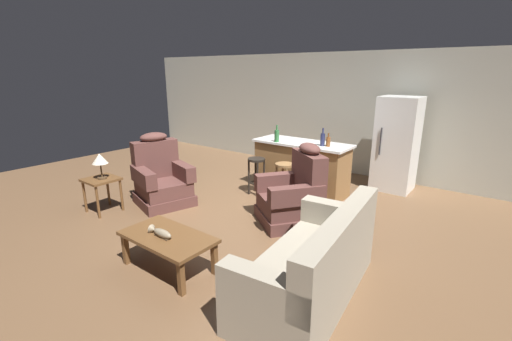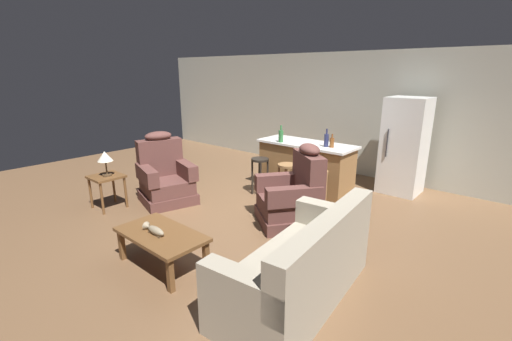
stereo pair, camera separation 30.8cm
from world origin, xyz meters
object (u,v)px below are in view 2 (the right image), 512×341
Objects in this scene: bar_stool_left at (260,169)px; refrigerator at (404,146)px; table_lamp at (105,158)px; bottle_short_amber at (326,140)px; fish_figurine at (154,230)px; bar_stool_middle at (287,176)px; recliner_near_lamp at (165,178)px; end_table at (107,181)px; coffee_table at (161,237)px; bottle_tall_green at (281,136)px; kitchen_island at (305,168)px; bar_stool_right at (317,183)px; recliner_near_island at (293,196)px; bottle_wine_dark at (332,142)px; couch at (302,268)px.

refrigerator is at bearing 43.77° from bar_stool_left.
bottle_short_amber is at bearing 47.95° from table_lamp.
bar_stool_middle is at bearing 91.63° from fish_figurine.
end_table is at bearing -101.41° from recliner_near_lamp.
recliner_near_lamp is 1.69m from bar_stool_left.
bar_stool_middle reaches higher than coffee_table.
bottle_short_amber is (0.33, 3.22, 0.60)m from fish_figurine.
bottle_tall_green reaches higher than recliner_near_lamp.
end_table is at bearing -132.44° from bottle_short_amber.
kitchen_island is 2.65× the size of bar_stool_right.
bottle_short_amber is (-0.17, 1.19, 0.64)m from recliner_near_island.
bar_stool_middle is at bearing 56.40° from recliner_near_lamp.
bar_stool_left and bar_stool_middle have the same top height.
bottle_wine_dark is at bearing 58.70° from recliner_near_lamp.
bar_stool_right is at bearing 47.92° from recliner_near_lamp.
recliner_near_island is 3.88× the size of bottle_short_amber.
bottle_short_amber reaches higher than end_table.
bar_stool_right is 2.20× the size of bottle_short_amber.
recliner_near_lamp is 2.19m from bottle_tall_green.
bottle_short_amber is 1.33× the size of bottle_wine_dark.
bottle_tall_green reaches higher than bar_stool_left.
coffee_table is 3.10m from bottle_tall_green.
bottle_wine_dark is (0.93, 0.21, -0.03)m from bottle_tall_green.
bottle_wine_dark reaches higher than bar_stool_left.
recliner_near_lamp is 5.17× the size of bottle_wine_dark.
recliner_near_island is at bearing -47.49° from bar_stool_middle.
end_table is (-2.19, 0.45, 0.10)m from coffee_table.
end_table is at bearing 168.46° from coffee_table.
bottle_tall_green reaches higher than end_table.
refrigerator is (1.34, 1.20, 0.40)m from kitchen_island.
recliner_near_lamp is 2.60m from bar_stool_right.
coffee_table is at bearing 23.44° from recliner_near_island.
recliner_near_lamp is 4.34m from refrigerator.
coffee_table is 1.62× the size of bar_stool_middle.
table_lamp reaches higher than fish_figurine.
coffee_table is 1.65m from couch.
bottle_short_amber is at bearing 13.26° from bottle_tall_green.
kitchen_island is at bearing 170.70° from bottle_short_amber.
recliner_near_island is 3.90× the size of bottle_tall_green.
couch is 2.91× the size of bar_stool_right.
recliner_near_island is 1.55m from bottle_tall_green.
bottle_tall_green reaches higher than coffee_table.
fish_figurine is 2.75m from bar_stool_left.
end_table is 3.80m from bottle_wine_dark.
recliner_near_lamp is 2.32m from recliner_near_island.
bottle_short_amber is at bearing 84.09° from fish_figurine.
refrigerator is 5.73× the size of bottle_tall_green.
bottle_tall_green is at bearing -167.51° from bottle_wine_dark.
table_lamp is 1.32× the size of bottle_short_amber.
recliner_near_lamp is (-1.70, 1.33, -0.04)m from fish_figurine.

